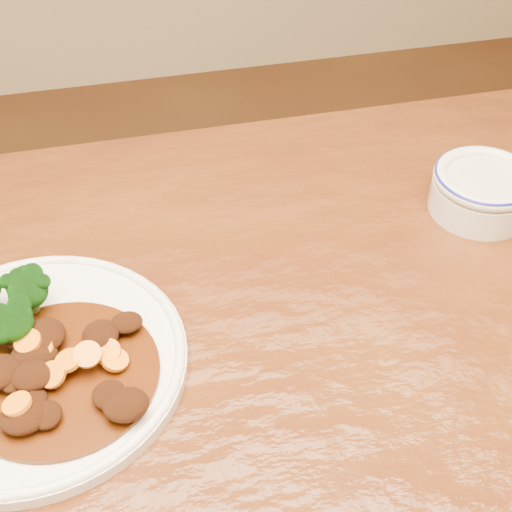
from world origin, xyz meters
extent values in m
cube|color=#4F2A0E|center=(0.00, 0.00, 0.73)|extent=(1.50, 0.90, 0.04)
cylinder|color=white|center=(-0.19, 0.07, 0.76)|extent=(0.29, 0.29, 0.01)
torus|color=white|center=(-0.19, 0.07, 0.76)|extent=(0.29, 0.29, 0.01)
cylinder|color=#749A4F|center=(-0.19, 0.14, 0.77)|extent=(0.01, 0.01, 0.02)
ellipsoid|color=black|center=(-0.19, 0.14, 0.79)|extent=(0.04, 0.04, 0.03)
cylinder|color=#749A4F|center=(-0.20, 0.09, 0.77)|extent=(0.01, 0.01, 0.02)
ellipsoid|color=black|center=(-0.20, 0.09, 0.79)|extent=(0.04, 0.04, 0.03)
cylinder|color=#749A4F|center=(-0.19, 0.13, 0.77)|extent=(0.01, 0.01, 0.02)
ellipsoid|color=black|center=(-0.19, 0.13, 0.79)|extent=(0.04, 0.04, 0.03)
cylinder|color=#421D07|center=(-0.17, 0.04, 0.77)|extent=(0.18, 0.18, 0.00)
ellipsoid|color=black|center=(-0.12, 0.08, 0.77)|extent=(0.03, 0.02, 0.01)
ellipsoid|color=black|center=(-0.20, 0.00, 0.78)|extent=(0.04, 0.04, 0.02)
ellipsoid|color=black|center=(-0.20, 0.09, 0.78)|extent=(0.03, 0.03, 0.01)
ellipsoid|color=black|center=(-0.20, 0.04, 0.78)|extent=(0.02, 0.02, 0.01)
ellipsoid|color=black|center=(-0.22, 0.05, 0.78)|extent=(0.04, 0.04, 0.02)
ellipsoid|color=black|center=(-0.19, 0.02, 0.77)|extent=(0.03, 0.03, 0.01)
ellipsoid|color=black|center=(-0.22, 0.05, 0.78)|extent=(0.04, 0.04, 0.02)
ellipsoid|color=black|center=(-0.19, 0.07, 0.78)|extent=(0.04, 0.04, 0.02)
ellipsoid|color=black|center=(-0.18, 0.00, 0.78)|extent=(0.03, 0.03, 0.01)
ellipsoid|color=black|center=(-0.11, -0.01, 0.78)|extent=(0.04, 0.04, 0.02)
ellipsoid|color=black|center=(-0.19, 0.01, 0.78)|extent=(0.03, 0.03, 0.01)
ellipsoid|color=black|center=(-0.12, 0.00, 0.78)|extent=(0.03, 0.03, 0.02)
ellipsoid|color=black|center=(-0.19, 0.04, 0.78)|extent=(0.04, 0.03, 0.02)
ellipsoid|color=black|center=(-0.10, 0.08, 0.78)|extent=(0.03, 0.03, 0.02)
ellipsoid|color=black|center=(-0.18, 0.06, 0.78)|extent=(0.03, 0.03, 0.02)
ellipsoid|color=black|center=(-0.18, 0.08, 0.78)|extent=(0.04, 0.04, 0.02)
ellipsoid|color=black|center=(-0.12, 0.07, 0.78)|extent=(0.03, 0.04, 0.02)
cylinder|color=orange|center=(-0.15, 0.05, 0.78)|extent=(0.03, 0.03, 0.01)
cylinder|color=orange|center=(-0.14, 0.04, 0.79)|extent=(0.03, 0.03, 0.01)
cylinder|color=orange|center=(-0.18, 0.07, 0.78)|extent=(0.03, 0.03, 0.02)
cylinder|color=orange|center=(-0.20, 0.00, 0.79)|extent=(0.03, 0.03, 0.01)
cylinder|color=orange|center=(-0.19, 0.07, 0.79)|extent=(0.04, 0.04, 0.01)
cylinder|color=orange|center=(-0.12, 0.05, 0.78)|extent=(0.03, 0.03, 0.01)
cylinder|color=orange|center=(-0.17, 0.03, 0.78)|extent=(0.03, 0.03, 0.02)
cylinder|color=orange|center=(-0.11, 0.04, 0.78)|extent=(0.04, 0.04, 0.02)
cylinder|color=silver|center=(0.33, 0.20, 0.77)|extent=(0.12, 0.12, 0.04)
cylinder|color=beige|center=(0.33, 0.20, 0.79)|extent=(0.09, 0.09, 0.01)
torus|color=silver|center=(0.33, 0.20, 0.80)|extent=(0.12, 0.12, 0.02)
torus|color=navy|center=(0.33, 0.20, 0.80)|extent=(0.12, 0.12, 0.01)
camera|label=1|loc=(-0.08, -0.39, 1.29)|focal=50.00mm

